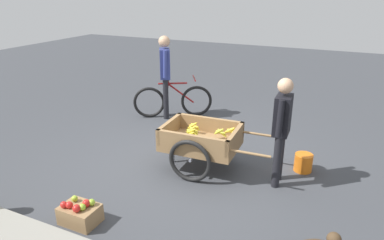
% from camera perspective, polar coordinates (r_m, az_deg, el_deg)
% --- Properties ---
extents(ground_plane, '(24.00, 24.00, 0.00)m').
position_cam_1_polar(ground_plane, '(5.57, -0.94, -7.02)').
color(ground_plane, '#3D3F44').
extents(fruit_cart, '(1.68, 0.97, 0.70)m').
position_cam_1_polar(fruit_cart, '(5.25, 1.53, -3.55)').
color(fruit_cart, '#937047').
rests_on(fruit_cart, ground).
extents(vendor_person, '(0.21, 0.57, 1.52)m').
position_cam_1_polar(vendor_person, '(4.82, 14.42, -0.54)').
color(vendor_person, black).
rests_on(vendor_person, ground).
extents(bicycle, '(1.46, 0.89, 0.85)m').
position_cam_1_polar(bicycle, '(7.41, -3.10, 3.15)').
color(bicycle, black).
rests_on(bicycle, ground).
extents(cyclist_person, '(0.34, 0.49, 1.70)m').
position_cam_1_polar(cyclist_person, '(7.22, -4.42, 8.24)').
color(cyclist_person, black).
rests_on(cyclist_person, ground).
extents(plastic_bucket, '(0.27, 0.27, 0.27)m').
position_cam_1_polar(plastic_bucket, '(5.55, 17.66, -6.62)').
color(plastic_bucket, orange).
rests_on(plastic_bucket, ground).
extents(apple_crate, '(0.44, 0.32, 0.31)m').
position_cam_1_polar(apple_crate, '(4.44, -17.78, -14.24)').
color(apple_crate, '#99754C').
rests_on(apple_crate, ground).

